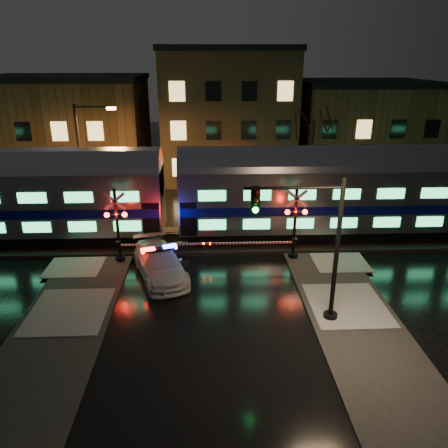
{
  "coord_description": "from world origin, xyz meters",
  "views": [
    {
      "loc": [
        -0.05,
        -20.61,
        11.12
      ],
      "look_at": [
        0.89,
        2.5,
        2.2
      ],
      "focal_mm": 35.0,
      "sensor_mm": 36.0,
      "label": 1
    }
  ],
  "objects_px": {
    "police_car": "(160,263)",
    "traffic_light": "(313,249)",
    "crossing_signal_left": "(124,233)",
    "streetlight": "(85,157)",
    "crossing_signal_right": "(289,230)"
  },
  "relations": [
    {
      "from": "police_car",
      "to": "traffic_light",
      "type": "height_order",
      "value": "traffic_light"
    },
    {
      "from": "crossing_signal_left",
      "to": "traffic_light",
      "type": "bearing_deg",
      "value": -34.87
    },
    {
      "from": "streetlight",
      "to": "crossing_signal_right",
      "type": "bearing_deg",
      "value": -27.39
    },
    {
      "from": "streetlight",
      "to": "traffic_light",
      "type": "bearing_deg",
      "value": -45.78
    },
    {
      "from": "police_car",
      "to": "crossing_signal_right",
      "type": "bearing_deg",
      "value": -4.56
    },
    {
      "from": "crossing_signal_left",
      "to": "streetlight",
      "type": "height_order",
      "value": "streetlight"
    },
    {
      "from": "crossing_signal_right",
      "to": "crossing_signal_left",
      "type": "relative_size",
      "value": 1.01
    },
    {
      "from": "crossing_signal_right",
      "to": "traffic_light",
      "type": "distance_m",
      "value": 6.59
    },
    {
      "from": "crossing_signal_right",
      "to": "crossing_signal_left",
      "type": "distance_m",
      "value": 9.33
    },
    {
      "from": "police_car",
      "to": "traffic_light",
      "type": "relative_size",
      "value": 0.87
    },
    {
      "from": "police_car",
      "to": "streetlight",
      "type": "height_order",
      "value": "streetlight"
    },
    {
      "from": "crossing_signal_left",
      "to": "streetlight",
      "type": "distance_m",
      "value": 8.13
    },
    {
      "from": "traffic_light",
      "to": "streetlight",
      "type": "distance_m",
      "value": 18.24
    },
    {
      "from": "police_car",
      "to": "crossing_signal_left",
      "type": "distance_m",
      "value": 2.98
    },
    {
      "from": "police_car",
      "to": "crossing_signal_left",
      "type": "xyz_separation_m",
      "value": [
        -2.13,
        1.81,
        1.02
      ]
    }
  ]
}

